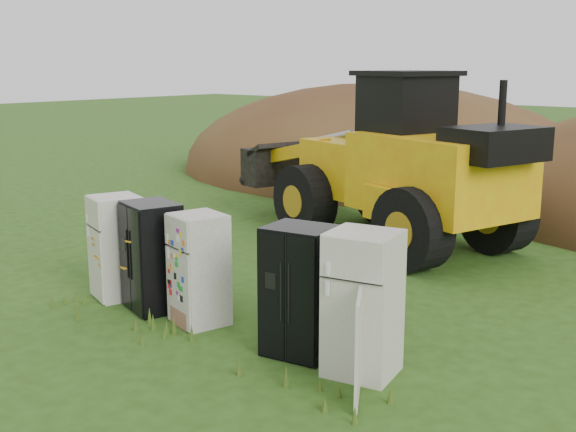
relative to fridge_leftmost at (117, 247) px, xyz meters
The scene contains 8 objects.
ground 2.68m from the fridge_leftmost, ahead, with size 120.00×120.00×0.00m, color #284512.
fridge_leftmost is the anchor object (origin of this frame).
fridge_black_side 0.95m from the fridge_leftmost, ahead, with size 0.92×0.73×1.77m, color black, non-canonical shape.
fridge_sticker 2.01m from the fridge_leftmost, ahead, with size 0.77×0.71×1.72m, color silver, non-canonical shape.
fridge_black_right 3.95m from the fridge_leftmost, ahead, with size 0.90×0.75×1.80m, color black, non-canonical shape.
fridge_open_door 4.97m from the fridge_leftmost, ahead, with size 0.85×0.79×1.88m, color silver, non-canonical shape.
wheel_loader 6.66m from the fridge_leftmost, 81.14° to the left, with size 7.82×3.17×3.78m, color orange, non-canonical shape.
dirt_mound_left 15.13m from the fridge_leftmost, 105.29° to the left, with size 15.79×11.84×6.52m, color #482617.
Camera 1 is at (7.23, -7.37, 3.95)m, focal length 45.00 mm.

